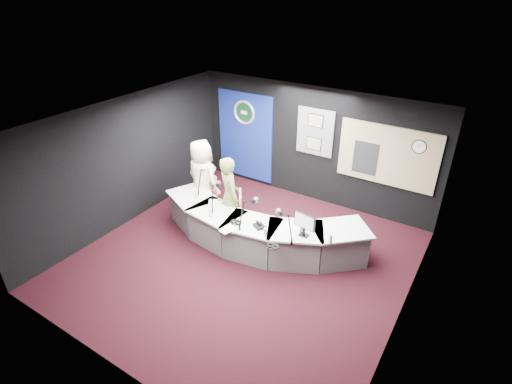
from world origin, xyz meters
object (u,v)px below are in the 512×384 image
Objects in this scene: broadcast_desk at (256,230)px; armchair_right at (230,215)px; armchair_left at (203,193)px; person_woman at (230,196)px; person_man at (202,178)px.

broadcast_desk is 5.27× the size of armchair_right.
armchair_left reaches higher than broadcast_desk.
armchair_right is at bearing -0.00° from person_woman.
armchair_left is at bearing -143.86° from armchair_right.
person_man is (0.00, 0.00, 0.38)m from armchair_left.
person_woman is at bearing 170.35° from broadcast_desk.
armchair_left is 0.57× the size of person_man.
armchair_left reaches higher than armchair_right.
broadcast_desk is 4.36× the size of armchair_left.
person_woman reaches higher than armchair_right.
armchair_right is 0.46m from person_woman.
armchair_left is at bearing 164.84° from broadcast_desk.
broadcast_desk is at bearing 45.42° from armchair_right.
armchair_right is at bearing 4.90° from armchair_left.
armchair_right is at bearing 170.35° from broadcast_desk.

